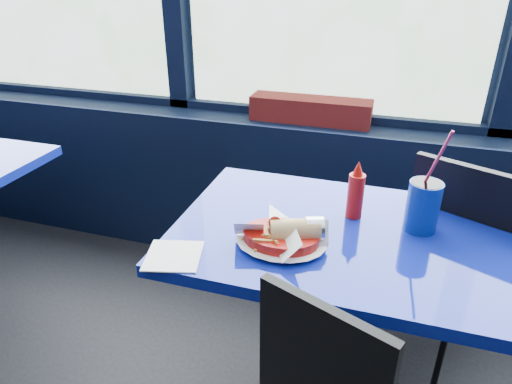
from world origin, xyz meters
The scene contains 8 objects.
window_sill centered at (0.00, 2.87, 0.40)m, with size 5.00×0.26×0.80m, color black.
near_table centered at (0.30, 2.00, 0.57)m, with size 1.20×0.70×0.75m.
chair_near_back centered at (0.55, 2.32, 0.53)m, with size 0.55×0.55×0.92m.
planter_box centered at (-0.07, 2.88, 0.86)m, with size 0.58×0.14×0.12m, color maroon.
food_basket centered at (0.06, 1.87, 0.78)m, with size 0.25×0.24×0.09m.
ketchup_bottle centered at (0.24, 2.10, 0.84)m, with size 0.05×0.05×0.20m.
soda_cup centered at (0.44, 2.09, 0.83)m, with size 0.10×0.10×0.34m.
napkin centered at (-0.22, 1.72, 0.75)m, with size 0.15×0.15×0.00m, color white.
Camera 1 is at (0.32, 0.77, 1.50)m, focal length 32.00 mm.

